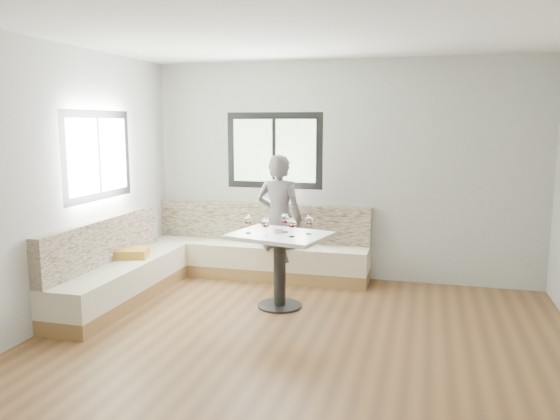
# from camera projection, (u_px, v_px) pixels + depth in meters

# --- Properties ---
(room) EXTENTS (5.01, 5.01, 2.81)m
(room) POSITION_uv_depth(u_px,v_px,m) (290.00, 193.00, 4.70)
(room) COLOR brown
(room) RESTS_ON ground
(banquette) EXTENTS (2.90, 2.80, 0.95)m
(banquette) POSITION_uv_depth(u_px,v_px,m) (202.00, 260.00, 6.75)
(banquette) COLOR olive
(banquette) RESTS_ON ground
(table) EXTENTS (1.16, 0.99, 0.82)m
(table) POSITION_uv_depth(u_px,v_px,m) (280.00, 252.00, 5.94)
(table) COLOR black
(table) RESTS_ON ground
(person) EXTENTS (0.63, 0.45, 1.63)m
(person) POSITION_uv_depth(u_px,v_px,m) (279.00, 219.00, 6.87)
(person) COLOR #575053
(person) RESTS_ON ground
(olive_ramekin) EXTENTS (0.11, 0.11, 0.05)m
(olive_ramekin) POSITION_uv_depth(u_px,v_px,m) (278.00, 230.00, 5.98)
(olive_ramekin) COLOR white
(olive_ramekin) RESTS_ON table
(wine_glass_a) EXTENTS (0.09, 0.09, 0.20)m
(wine_glass_a) POSITION_uv_depth(u_px,v_px,m) (248.00, 220.00, 5.91)
(wine_glass_a) COLOR white
(wine_glass_a) RESTS_ON table
(wine_glass_b) EXTENTS (0.09, 0.09, 0.20)m
(wine_glass_b) POSITION_uv_depth(u_px,v_px,m) (265.00, 223.00, 5.73)
(wine_glass_b) COLOR white
(wine_glass_b) RESTS_ON table
(wine_glass_c) EXTENTS (0.09, 0.09, 0.20)m
(wine_glass_c) POSITION_uv_depth(u_px,v_px,m) (292.00, 224.00, 5.71)
(wine_glass_c) COLOR white
(wine_glass_c) RESTS_ON table
(wine_glass_d) EXTENTS (0.09, 0.09, 0.20)m
(wine_glass_d) POSITION_uv_depth(u_px,v_px,m) (285.00, 219.00, 5.96)
(wine_glass_d) COLOR white
(wine_glass_d) RESTS_ON table
(wine_glass_e) EXTENTS (0.09, 0.09, 0.20)m
(wine_glass_e) POSITION_uv_depth(u_px,v_px,m) (309.00, 221.00, 5.86)
(wine_glass_e) COLOR white
(wine_glass_e) RESTS_ON table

